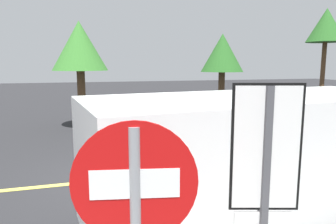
{
  "coord_description": "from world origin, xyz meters",
  "views": [
    {
      "loc": [
        -0.85,
        -6.97,
        2.66
      ],
      "look_at": [
        1.38,
        0.9,
        1.39
      ],
      "focal_mm": 33.39,
      "sensor_mm": 36.0,
      "label": 1
    }
  ],
  "objects_px": {
    "tree_right_verge": "(222,54)",
    "speed_limit_sign": "(264,181)",
    "tree_left_verge": "(80,47)",
    "car_green_crossing": "(278,114)",
    "tree_centre_verge": "(326,27)",
    "white_van": "(259,157)"
  },
  "relations": [
    {
      "from": "tree_left_verge",
      "to": "tree_right_verge",
      "type": "xyz_separation_m",
      "value": [
        6.55,
        0.41,
        -0.21
      ]
    },
    {
      "from": "speed_limit_sign",
      "to": "white_van",
      "type": "bearing_deg",
      "value": 58.68
    },
    {
      "from": "white_van",
      "to": "tree_left_verge",
      "type": "relative_size",
      "value": 1.24
    },
    {
      "from": "speed_limit_sign",
      "to": "tree_right_verge",
      "type": "distance_m",
      "value": 13.03
    },
    {
      "from": "car_green_crossing",
      "to": "tree_right_verge",
      "type": "relative_size",
      "value": 1.15
    },
    {
      "from": "speed_limit_sign",
      "to": "white_van",
      "type": "height_order",
      "value": "speed_limit_sign"
    },
    {
      "from": "car_green_crossing",
      "to": "tree_centre_verge",
      "type": "xyz_separation_m",
      "value": [
        6.2,
        4.82,
        3.88
      ]
    },
    {
      "from": "car_green_crossing",
      "to": "tree_centre_verge",
      "type": "distance_m",
      "value": 8.76
    },
    {
      "from": "car_green_crossing",
      "to": "tree_right_verge",
      "type": "height_order",
      "value": "tree_right_verge"
    },
    {
      "from": "tree_centre_verge",
      "to": "tree_left_verge",
      "type": "bearing_deg",
      "value": -174.5
    },
    {
      "from": "tree_left_verge",
      "to": "white_van",
      "type": "bearing_deg",
      "value": -75.18
    },
    {
      "from": "white_van",
      "to": "tree_centre_verge",
      "type": "height_order",
      "value": "tree_centre_verge"
    },
    {
      "from": "tree_left_verge",
      "to": "tree_centre_verge",
      "type": "xyz_separation_m",
      "value": [
        13.2,
        1.27,
        1.36
      ]
    },
    {
      "from": "tree_left_verge",
      "to": "tree_centre_verge",
      "type": "bearing_deg",
      "value": 5.5
    },
    {
      "from": "car_green_crossing",
      "to": "tree_centre_verge",
      "type": "height_order",
      "value": "tree_centre_verge"
    },
    {
      "from": "white_van",
      "to": "tree_right_verge",
      "type": "distance_m",
      "value": 10.81
    },
    {
      "from": "speed_limit_sign",
      "to": "tree_centre_verge",
      "type": "bearing_deg",
      "value": 46.84
    },
    {
      "from": "car_green_crossing",
      "to": "tree_left_verge",
      "type": "bearing_deg",
      "value": 153.1
    },
    {
      "from": "speed_limit_sign",
      "to": "tree_centre_verge",
      "type": "relative_size",
      "value": 0.44
    },
    {
      "from": "speed_limit_sign",
      "to": "car_green_crossing",
      "type": "xyz_separation_m",
      "value": [
        5.71,
        7.88,
        -0.96
      ]
    },
    {
      "from": "speed_limit_sign",
      "to": "tree_left_verge",
      "type": "bearing_deg",
      "value": 96.41
    },
    {
      "from": "tree_right_verge",
      "to": "speed_limit_sign",
      "type": "bearing_deg",
      "value": -113.98
    }
  ]
}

